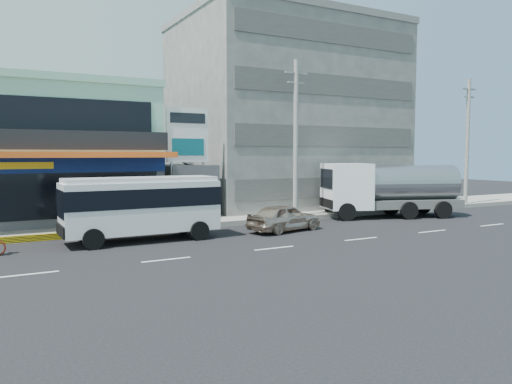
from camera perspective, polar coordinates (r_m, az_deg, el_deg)
ground at (r=22.32m, az=2.12°, el=-6.44°), size 120.00×120.00×0.00m
sidewalk at (r=32.89m, az=1.04°, el=-2.68°), size 70.00×5.00×0.30m
shop_building at (r=32.89m, az=-23.21°, el=3.69°), size 12.40×11.70×8.00m
concrete_building at (r=40.04m, az=3.34°, el=8.39°), size 16.00×12.00×14.00m
gap_structure at (r=32.88m, az=-8.73°, el=0.07°), size 3.00×6.00×3.50m
satellite_dish at (r=31.86m, az=-8.14°, el=3.23°), size 1.50×1.50×0.15m
billboard at (r=30.00m, az=-7.84°, el=5.74°), size 2.60×0.18×6.90m
utility_pole_near at (r=31.40m, az=4.57°, el=6.11°), size 1.60×0.30×10.00m
utility_pole_far at (r=42.39m, az=22.99°, el=5.32°), size 1.60×0.30×10.00m
minibus at (r=24.52m, az=-12.96°, el=-1.25°), size 7.35×2.61×3.07m
sedan at (r=27.07m, az=3.26°, el=-2.93°), size 4.68×2.68×1.50m
tanker_truck at (r=34.04m, az=14.70°, el=0.40°), size 9.42×5.37×3.57m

